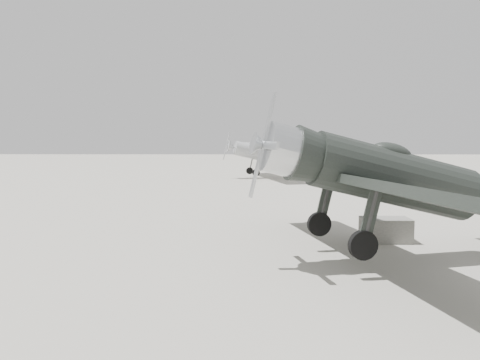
# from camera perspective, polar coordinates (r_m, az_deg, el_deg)

# --- Properties ---
(ground) EXTENTS (160.00, 160.00, 0.00)m
(ground) POSITION_cam_1_polar(r_m,az_deg,el_deg) (16.52, 6.52, -5.91)
(ground) COLOR gray
(ground) RESTS_ON ground
(lowwing_monoplane) EXTENTS (8.65, 11.98, 3.85)m
(lowwing_monoplane) POSITION_cam_1_polar(r_m,az_deg,el_deg) (12.71, 19.63, -0.17)
(lowwing_monoplane) COLOR black
(lowwing_monoplane) RESTS_ON ground
(highwing_monoplane) EXTENTS (8.17, 11.42, 3.23)m
(highwing_monoplane) POSITION_cam_1_polar(r_m,az_deg,el_deg) (37.89, 3.75, 3.33)
(highwing_monoplane) COLOR #9A9B9F
(highwing_monoplane) RESTS_ON ground
(equipment_block) EXTENTS (1.45, 0.91, 0.72)m
(equipment_block) POSITION_cam_1_polar(r_m,az_deg,el_deg) (15.02, 17.32, -5.81)
(equipment_block) COLOR slate
(equipment_block) RESTS_ON ground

